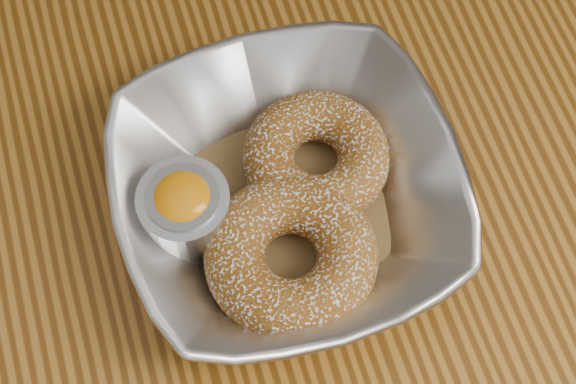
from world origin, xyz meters
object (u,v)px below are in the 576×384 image
object	(u,v)px
table	(215,326)
ramekin	(186,211)
donut_back	(316,157)
donut_front	(291,256)
serving_bowl	(288,194)

from	to	relation	value
table	ramekin	xyz separation A→B (m)	(0.00, 0.04, 0.13)
donut_back	donut_front	distance (m)	0.07
table	ramekin	bearing A→B (deg)	87.40
table	serving_bowl	size ratio (longest dim) A/B	5.39
table	donut_front	xyz separation A→B (m)	(0.06, -0.01, 0.13)
table	donut_back	xyz separation A→B (m)	(0.09, 0.05, 0.13)
table	serving_bowl	xyz separation A→B (m)	(0.07, 0.03, 0.13)
donut_front	donut_back	bearing A→B (deg)	59.64
donut_back	ramekin	bearing A→B (deg)	-170.18
serving_bowl	table	bearing A→B (deg)	-153.94
ramekin	donut_back	bearing A→B (deg)	9.82
serving_bowl	donut_front	world-z (taller)	serving_bowl
donut_back	ramekin	distance (m)	0.09
serving_bowl	donut_back	bearing A→B (deg)	38.07
table	donut_front	world-z (taller)	donut_front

